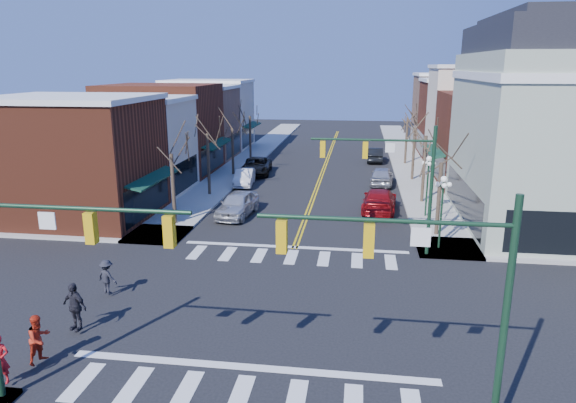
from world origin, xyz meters
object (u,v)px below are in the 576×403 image
at_px(victorian_corner, 568,124).
at_px(lamppost_midblock, 428,176).
at_px(car_right_mid, 382,176).
at_px(pedestrian_dark_b, 107,277).
at_px(car_right_near, 379,200).
at_px(pedestrian_dark_a, 74,306).
at_px(lamppost_corner, 442,200).
at_px(pedestrian_red_a, 0,359).
at_px(car_right_far, 375,155).
at_px(car_left_mid, 244,177).
at_px(car_left_far, 256,166).
at_px(car_left_near, 237,204).
at_px(pedestrian_red_b, 39,339).

relative_size(victorian_corner, lamppost_midblock, 3.29).
relative_size(car_right_mid, pedestrian_dark_b, 3.01).
height_order(car_right_near, pedestrian_dark_a, pedestrian_dark_a).
height_order(lamppost_corner, pedestrian_dark_a, lamppost_corner).
bearing_deg(pedestrian_dark_b, pedestrian_red_a, 106.78).
relative_size(car_right_far, pedestrian_dark_a, 2.41).
distance_m(pedestrian_dark_a, pedestrian_dark_b, 3.34).
relative_size(car_left_mid, car_left_far, 0.77).
relative_size(lamppost_corner, car_left_mid, 0.99).
xyz_separation_m(car_left_near, pedestrian_red_a, (-3.02, -20.45, 0.14)).
distance_m(car_right_mid, pedestrian_dark_b, 27.98).
bearing_deg(car_right_far, car_left_mid, 50.53).
height_order(car_left_far, car_right_mid, car_right_mid).
bearing_deg(victorian_corner, pedestrian_dark_a, -143.43).
distance_m(victorian_corner, pedestrian_dark_a, 30.15).
bearing_deg(car_right_mid, pedestrian_red_b, 71.86).
distance_m(car_right_near, pedestrian_red_a, 26.40).
bearing_deg(pedestrian_dark_b, lamppost_midblock, -118.76).
bearing_deg(pedestrian_red_b, pedestrian_red_a, 176.35).
distance_m(car_right_near, pedestrian_red_b, 24.99).
xyz_separation_m(pedestrian_dark_a, pedestrian_dark_b, (-0.35, 3.32, -0.18)).
xyz_separation_m(car_left_mid, pedestrian_dark_a, (-0.90, -26.12, 0.41)).
xyz_separation_m(lamppost_midblock, pedestrian_red_a, (-16.02, -21.80, -1.96)).
height_order(car_left_far, pedestrian_dark_b, pedestrian_dark_b).
bearing_deg(pedestrian_dark_b, car_right_near, -110.25).
relative_size(lamppost_corner, lamppost_midblock, 1.00).
xyz_separation_m(victorian_corner, car_left_mid, (-22.90, 8.47, -5.94)).
height_order(lamppost_midblock, car_left_mid, lamppost_midblock).
height_order(lamppost_corner, pedestrian_red_b, lamppost_corner).
bearing_deg(pedestrian_dark_a, car_left_far, 105.26).
bearing_deg(pedestrian_red_a, pedestrian_dark_b, 75.66).
bearing_deg(pedestrian_red_b, car_right_near, -12.20).
height_order(car_left_mid, pedestrian_red_b, pedestrian_red_b).
height_order(victorian_corner, pedestrian_red_b, victorian_corner).
relative_size(car_left_mid, car_right_mid, 0.91).
distance_m(victorian_corner, car_left_mid, 25.13).
relative_size(car_left_near, pedestrian_dark_a, 2.57).
height_order(car_left_near, car_left_far, car_left_near).
distance_m(pedestrian_red_b, pedestrian_dark_a, 2.32).
xyz_separation_m(car_right_near, car_right_far, (0.19, 20.07, -0.05)).
xyz_separation_m(lamppost_corner, car_left_far, (-14.51, 19.45, -2.17)).
relative_size(victorian_corner, pedestrian_red_b, 8.05).
height_order(car_left_near, car_left_mid, car_left_near).
height_order(car_left_near, pedestrian_dark_b, pedestrian_dark_b).
bearing_deg(car_left_far, car_right_mid, -19.34).
distance_m(car_right_near, pedestrian_dark_b, 20.50).
height_order(lamppost_midblock, car_left_near, lamppost_midblock).
xyz_separation_m(car_right_near, pedestrian_red_a, (-12.90, -23.03, 0.18)).
height_order(lamppost_midblock, pedestrian_dark_a, lamppost_midblock).
height_order(lamppost_corner, lamppost_midblock, same).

